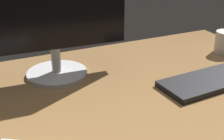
# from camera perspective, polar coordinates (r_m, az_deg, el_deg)

# --- Properties ---
(desk) EXTENTS (1.40, 0.84, 0.02)m
(desk) POSITION_cam_1_polar(r_m,az_deg,el_deg) (0.94, 0.32, -5.40)
(desk) COLOR olive
(desk) RESTS_ON ground
(keyboard) EXTENTS (0.37, 0.16, 0.02)m
(keyboard) POSITION_cam_1_polar(r_m,az_deg,el_deg) (1.06, 18.10, -1.76)
(keyboard) COLOR black
(keyboard) RESTS_ON desk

